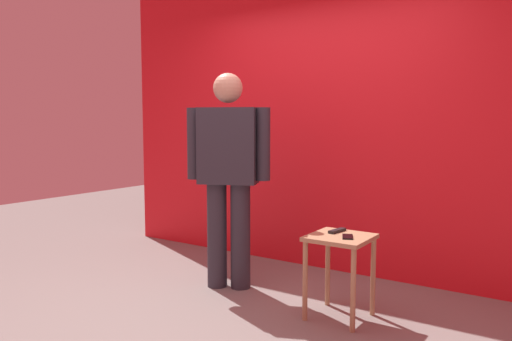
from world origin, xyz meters
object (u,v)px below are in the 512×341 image
side_table (340,252)px  tv_remote (337,231)px  cell_phone (348,237)px  standing_person (228,169)px

side_table → tv_remote: (-0.06, 0.09, 0.13)m
cell_phone → tv_remote: (-0.13, 0.11, 0.01)m
side_table → standing_person: bearing=174.8°
standing_person → tv_remote: (0.99, -0.01, -0.39)m
side_table → cell_phone: 0.14m
tv_remote → side_table: bearing=-45.1°
standing_person → cell_phone: bearing=-6.2°
side_table → cell_phone: (0.07, -0.03, 0.13)m
standing_person → tv_remote: 1.06m
side_table → tv_remote: bearing=126.0°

